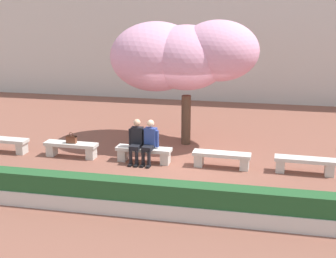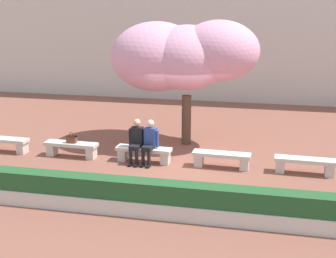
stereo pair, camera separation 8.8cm
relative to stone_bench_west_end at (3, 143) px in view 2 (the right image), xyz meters
name	(u,v)px [view 2 (the right image)]	position (x,y,z in m)	size (l,w,h in m)	color
ground_plane	(182,165)	(5.73, 0.00, -0.30)	(100.00, 100.00, 0.00)	brown
stone_bench_west_end	(3,143)	(0.00, 0.00, 0.00)	(1.66, 0.48, 0.45)	beige
stone_bench_near_west	(71,147)	(2.29, 0.00, 0.00)	(1.66, 0.48, 0.45)	beige
stone_bench_center	(144,152)	(4.58, 0.00, 0.00)	(1.66, 0.48, 0.45)	beige
stone_bench_near_east	(221,158)	(6.88, 0.00, 0.00)	(1.66, 0.48, 0.45)	beige
stone_bench_east_end	(305,164)	(9.17, 0.00, 0.00)	(1.66, 0.48, 0.45)	beige
person_seated_left	(136,139)	(4.38, -0.05, 0.40)	(0.51, 0.68, 1.29)	black
person_seated_right	(150,140)	(4.78, -0.05, 0.40)	(0.51, 0.71, 1.29)	black
handbag	(72,139)	(2.33, -0.02, 0.28)	(0.30, 0.15, 0.34)	brown
cherry_tree_main	(181,56)	(5.29, 2.09, 2.62)	(4.78, 2.98, 4.06)	#513828
planter_hedge_foreground	(154,199)	(5.73, -3.38, 0.09)	(17.72, 0.50, 0.80)	beige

